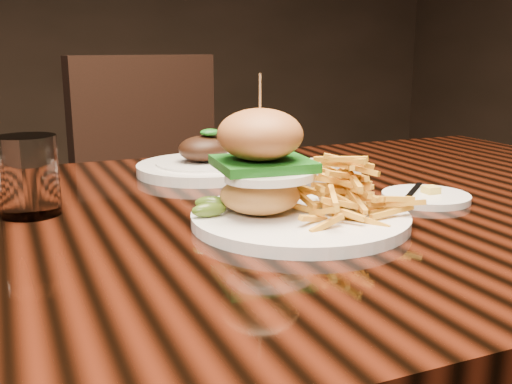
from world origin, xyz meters
name	(u,v)px	position (x,y,z in m)	size (l,w,h in m)	color
dining_table	(234,262)	(0.00, 0.00, 0.67)	(1.60, 0.90, 0.75)	black
burger_plate	(298,185)	(0.05, -0.09, 0.80)	(0.28, 0.28, 0.19)	silver
side_saucer	(426,197)	(0.28, -0.06, 0.76)	(0.13, 0.13, 0.02)	silver
ramekin	(325,174)	(0.19, 0.08, 0.77)	(0.08, 0.08, 0.04)	silver
water_tumbler	(28,176)	(-0.26, 0.09, 0.80)	(0.08, 0.08, 0.11)	white
far_dish	(204,165)	(0.04, 0.26, 0.77)	(0.24, 0.24, 0.08)	silver
chair_far	(168,201)	(0.14, 0.89, 0.54)	(0.56, 0.57, 0.95)	black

